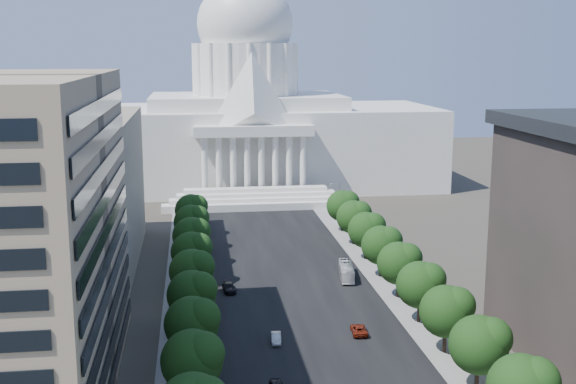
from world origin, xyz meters
name	(u,v)px	position (x,y,z in m)	size (l,w,h in m)	color
road_asphalt	(284,271)	(0.00, 90.00, 0.00)	(30.00, 260.00, 0.01)	black
sidewalk_left	(187,274)	(-19.00, 90.00, 0.00)	(8.00, 260.00, 0.02)	gray
sidewalk_right	(377,267)	(19.00, 90.00, 0.00)	(8.00, 260.00, 0.02)	gray
capitol	(246,123)	(0.00, 184.89, 20.01)	(120.00, 56.00, 73.00)	white
office_block_left_far	(38,193)	(-48.00, 100.00, 15.00)	(38.00, 52.00, 30.00)	gray
tree_l_c	(195,359)	(-17.66, 35.81, 6.45)	(7.79, 7.60, 9.97)	#33261C
tree_l_d	(194,322)	(-17.66, 47.81, 6.45)	(7.79, 7.60, 9.97)	#33261C
tree_l_e	(194,293)	(-17.66, 59.81, 6.45)	(7.79, 7.60, 9.97)	#33261C
tree_l_f	(193,270)	(-17.66, 71.81, 6.45)	(7.79, 7.60, 9.97)	#33261C
tree_l_g	(193,251)	(-17.66, 83.81, 6.45)	(7.79, 7.60, 9.97)	#33261C
tree_l_h	(193,235)	(-17.66, 95.81, 6.45)	(7.79, 7.60, 9.97)	#33261C
tree_l_i	(193,221)	(-17.66, 107.81, 6.45)	(7.79, 7.60, 9.97)	#33261C
tree_l_j	(192,209)	(-17.66, 119.81, 6.45)	(7.79, 7.60, 9.97)	#33261C
tree_r_c	(482,343)	(18.34, 35.81, 6.45)	(7.79, 7.60, 9.97)	#33261C
tree_r_d	(449,310)	(18.34, 47.81, 6.45)	(7.79, 7.60, 9.97)	#33261C
tree_r_e	(422,283)	(18.34, 59.81, 6.45)	(7.79, 7.60, 9.97)	#33261C
tree_r_f	(401,262)	(18.34, 71.81, 6.45)	(7.79, 7.60, 9.97)	#33261C
tree_r_g	(383,244)	(18.34, 83.81, 6.45)	(7.79, 7.60, 9.97)	#33261C
tree_r_h	(368,229)	(18.34, 95.81, 6.45)	(7.79, 7.60, 9.97)	#33261C
tree_r_i	(355,216)	(18.34, 107.81, 6.45)	(7.79, 7.60, 9.97)	#33261C
tree_r_j	(344,205)	(18.34, 119.81, 6.45)	(7.79, 7.60, 9.97)	#33261C
streetlight_b	(496,350)	(19.90, 35.00, 5.82)	(2.61, 0.44, 9.00)	gray
streetlight_c	(431,286)	(19.90, 60.00, 5.82)	(2.61, 0.44, 9.00)	gray
streetlight_d	(389,245)	(19.90, 85.00, 5.82)	(2.61, 0.44, 9.00)	gray
streetlight_e	(360,216)	(19.90, 110.00, 5.82)	(2.61, 0.44, 9.00)	gray
streetlight_f	(338,195)	(19.90, 135.00, 5.82)	(2.61, 0.44, 9.00)	gray
car_silver	(276,338)	(-5.64, 54.64, 0.67)	(1.42, 4.08, 1.35)	#AEB0B6
car_red	(359,330)	(7.33, 56.23, 0.68)	(2.25, 4.89, 1.36)	maroon
car_dark_b	(229,288)	(-11.39, 78.69, 0.74)	(2.08, 5.11, 1.48)	black
city_bus	(346,271)	(11.26, 83.60, 1.41)	(2.37, 10.12, 2.82)	silver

